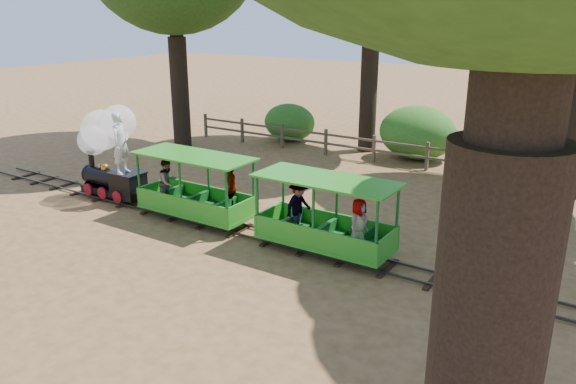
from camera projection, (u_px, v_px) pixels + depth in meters
The scene contains 9 objects.
ground at pixel (273, 240), 13.62m from camera, with size 90.00×90.00×0.00m, color #A57747.
track at pixel (273, 237), 13.60m from camera, with size 22.00×1.00×0.10m.
locomotive at pixel (108, 145), 16.13m from camera, with size 2.48×1.17×2.85m.
carriage_front at pixel (195, 192), 14.66m from camera, with size 3.26×1.42×1.69m.
carriage_rear at pixel (322, 221), 12.66m from camera, with size 3.26×1.33×1.69m.
fence at pixel (400, 150), 19.83m from camera, with size 18.10×0.10×1.00m.
shrub_west at pixel (289, 122), 23.62m from camera, with size 2.27×1.75×1.57m, color #2D6B1E.
shrub_mid_w at pixel (417, 133), 20.67m from camera, with size 2.87×2.21×1.99m, color #2D6B1E.
shrub_mid_e at pixel (557, 159), 18.31m from camera, with size 1.92×1.48×1.33m, color #2D6B1E.
Camera 1 is at (7.13, -10.37, 5.35)m, focal length 35.00 mm.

